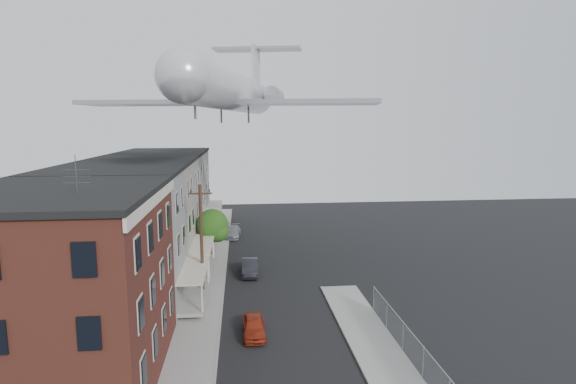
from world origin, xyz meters
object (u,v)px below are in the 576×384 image
(utility_pole, at_px, (202,240))
(car_mid, at_px, (250,267))
(car_far, at_px, (232,232))
(airplane, at_px, (233,91))
(street_tree, at_px, (214,227))
(car_near, at_px, (254,326))

(utility_pole, xyz_separation_m, car_mid, (3.80, 5.13, -4.00))
(car_far, xyz_separation_m, airplane, (0.53, -9.04, 16.04))
(utility_pole, relative_size, car_mid, 2.19)
(car_far, height_order, airplane, airplane)
(utility_pole, height_order, car_mid, utility_pole)
(utility_pole, xyz_separation_m, car_far, (2.00, 19.12, -4.03))
(utility_pole, bearing_deg, car_far, 84.03)
(street_tree, relative_size, car_near, 1.45)
(car_mid, bearing_deg, street_tree, 126.42)
(utility_pole, height_order, car_far, utility_pole)
(street_tree, bearing_deg, car_mid, -54.07)
(street_tree, distance_m, car_far, 9.76)
(car_far, bearing_deg, car_near, -81.78)
(street_tree, height_order, car_mid, street_tree)
(utility_pole, distance_m, car_far, 19.65)
(airplane, bearing_deg, utility_pole, -104.10)
(street_tree, height_order, airplane, airplane)
(street_tree, xyz_separation_m, airplane, (2.21, 0.16, 13.23))
(street_tree, xyz_separation_m, car_far, (1.67, 9.20, -2.81))
(utility_pole, distance_m, street_tree, 10.00)
(car_far, distance_m, airplane, 18.42)
(car_mid, xyz_separation_m, airplane, (-1.27, 4.95, 16.00))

